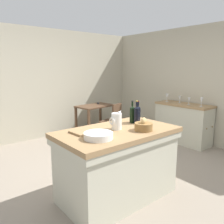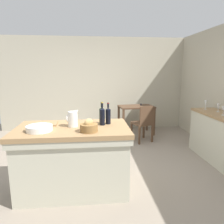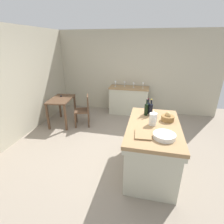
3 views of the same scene
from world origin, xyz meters
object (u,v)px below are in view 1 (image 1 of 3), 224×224
Objects in this scene: writing_desk at (95,110)px; wooden_chair at (113,121)px; wine_glass_right at (167,96)px; wine_bottle_dark at (138,114)px; wine_glass_far_left at (201,100)px; side_cabinet at (183,123)px; pitcher at (116,121)px; bread_basket at (143,126)px; cutting_board at (85,131)px; wine_glass_middle at (180,98)px; wine_bottle_amber at (132,114)px; wine_glass_left at (189,100)px; island_table at (117,161)px; wash_bowl at (98,136)px; wine_bottle_green at (137,115)px.

writing_desk is 0.67m from wooden_chair.
wooden_chair is at bearing 149.22° from wine_glass_right.
wine_bottle_dark reaches higher than wine_glass_far_left.
wooden_chair is at bearing 136.16° from side_cabinet.
bread_basket is (0.22, -0.26, -0.05)m from pitcher.
wine_glass_middle is (3.08, 0.76, 0.07)m from cutting_board.
wine_glass_far_left is (1.11, -1.55, 0.55)m from wooden_chair.
wine_bottle_dark reaches higher than cutting_board.
wine_glass_middle is at bearing 13.80° from cutting_board.
wine_bottle_amber reaches higher than bread_basket.
wine_bottle_amber is (-1.07, -1.72, 0.57)m from wooden_chair.
cutting_board is 3.02m from wine_glass_left.
wine_glass_far_left reaches higher than side_cabinet.
wine_bottle_amber reaches higher than writing_desk.
wine_glass_far_left is (1.15, -2.20, 0.39)m from writing_desk.
island_table is at bearing -23.22° from cutting_board.
wine_glass_middle is at bearing 18.90° from island_table.
cutting_board is at bearing 160.52° from pitcher.
wine_glass_left reaches higher than side_cabinet.
wash_bowl is at bearing -163.25° from wine_bottle_dark.
bread_basket is at bearing -8.22° from wash_bowl.
writing_desk is 2.93× the size of wash_bowl.
wine_bottle_amber reaches higher than wine_glass_right.
wine_bottle_amber is at bearing 92.16° from wine_bottle_green.
wash_bowl is at bearing -157.45° from pitcher.
wine_bottle_dark is 2.10m from wine_glass_far_left.
wine_glass_right is (1.16, -1.32, 0.39)m from writing_desk.
island_table is at bearing -166.52° from wine_glass_left.
wine_glass_right is (0.01, 0.88, -0.00)m from wine_glass_far_left.
wine_bottle_green reaches higher than cutting_board.
wine_bottle_dark reaches higher than wooden_chair.
wine_bottle_amber is (0.79, -0.01, 0.12)m from cutting_board.
wine_bottle_dark is at bearing -111.46° from writing_desk.
wooden_chair is 1.76m from wine_glass_left.
cutting_board is (-3.02, -0.60, 0.48)m from side_cabinet.
bread_basket is at bearing -115.16° from wine_bottle_amber.
wine_glass_right is (2.19, 1.05, -0.02)m from wine_bottle_amber.
side_cabinet is 2.66m from bread_basket.
wooden_chair is at bearing 58.17° from wine_bottle_amber.
pitcher reaches higher than writing_desk.
side_cabinet is 0.58m from wine_glass_middle.
writing_desk is 3.26m from wash_bowl.
wine_bottle_amber is (0.41, 0.16, 0.55)m from island_table.
writing_desk is 3.11× the size of cutting_board.
wash_bowl is 1.46× the size of bread_basket.
bread_basket is 0.46m from wine_bottle_dark.
bread_basket is 2.72m from wine_glass_middle.
wine_bottle_amber reaches higher than wine_bottle_dark.
bread_basket is 1.41× the size of wine_glass_middle.
island_table is 6.83× the size of bread_basket.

